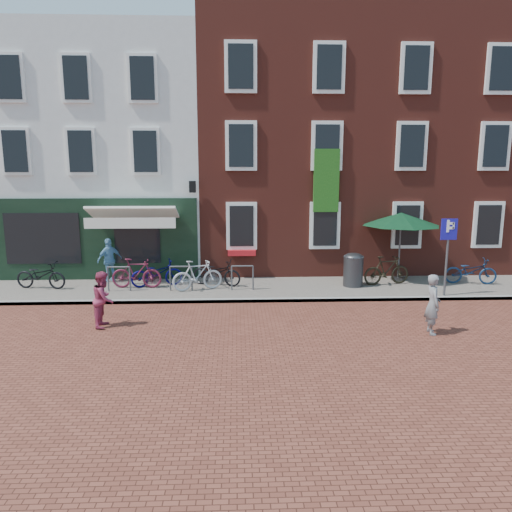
{
  "coord_description": "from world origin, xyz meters",
  "views": [
    {
      "loc": [
        0.33,
        -14.12,
        4.08
      ],
      "look_at": [
        0.94,
        1.17,
        1.23
      ],
      "focal_mm": 33.69,
      "sensor_mm": 36.0,
      "label": 1
    }
  ],
  "objects_px": {
    "parking_sign": "(448,243)",
    "woman": "(433,304)",
    "cafe_person": "(110,260)",
    "litter_bin": "(353,268)",
    "bicycle_3": "(197,275)",
    "boy": "(104,299)",
    "bicycle_0": "(41,275)",
    "parasol": "(401,217)",
    "bicycle_2": "(157,273)",
    "bicycle_6": "(471,271)",
    "bicycle_1": "(137,273)",
    "bicycle_4": "(217,272)",
    "bicycle_5": "(387,270)"
  },
  "relations": [
    {
      "from": "bicycle_6",
      "to": "bicycle_3",
      "type": "bearing_deg",
      "value": 103.1
    },
    {
      "from": "woman",
      "to": "bicycle_2",
      "type": "height_order",
      "value": "woman"
    },
    {
      "from": "parking_sign",
      "to": "cafe_person",
      "type": "relative_size",
      "value": 1.58
    },
    {
      "from": "woman",
      "to": "bicycle_4",
      "type": "bearing_deg",
      "value": 53.72
    },
    {
      "from": "bicycle_0",
      "to": "bicycle_2",
      "type": "distance_m",
      "value": 3.79
    },
    {
      "from": "woman",
      "to": "bicycle_0",
      "type": "relative_size",
      "value": 0.88
    },
    {
      "from": "woman",
      "to": "bicycle_6",
      "type": "bearing_deg",
      "value": -30.46
    },
    {
      "from": "boy",
      "to": "cafe_person",
      "type": "height_order",
      "value": "cafe_person"
    },
    {
      "from": "bicycle_5",
      "to": "bicycle_0",
      "type": "bearing_deg",
      "value": 79.25
    },
    {
      "from": "woman",
      "to": "bicycle_3",
      "type": "height_order",
      "value": "woman"
    },
    {
      "from": "bicycle_6",
      "to": "boy",
      "type": "bearing_deg",
      "value": 117.98
    },
    {
      "from": "litter_bin",
      "to": "woman",
      "type": "distance_m",
      "value": 4.57
    },
    {
      "from": "cafe_person",
      "to": "litter_bin",
      "type": "bearing_deg",
      "value": 133.37
    },
    {
      "from": "litter_bin",
      "to": "parasol",
      "type": "relative_size",
      "value": 0.45
    },
    {
      "from": "parking_sign",
      "to": "bicycle_3",
      "type": "xyz_separation_m",
      "value": [
        -7.8,
        0.98,
        -1.17
      ]
    },
    {
      "from": "cafe_person",
      "to": "parasol",
      "type": "bearing_deg",
      "value": 139.17
    },
    {
      "from": "bicycle_0",
      "to": "bicycle_1",
      "type": "distance_m",
      "value": 3.15
    },
    {
      "from": "bicycle_4",
      "to": "bicycle_6",
      "type": "height_order",
      "value": "same"
    },
    {
      "from": "bicycle_0",
      "to": "bicycle_6",
      "type": "bearing_deg",
      "value": -79.82
    },
    {
      "from": "woman",
      "to": "bicycle_5",
      "type": "bearing_deg",
      "value": 0.77
    },
    {
      "from": "boy",
      "to": "bicycle_0",
      "type": "distance_m",
      "value": 4.76
    },
    {
      "from": "bicycle_1",
      "to": "bicycle_3",
      "type": "bearing_deg",
      "value": -97.58
    },
    {
      "from": "parasol",
      "to": "bicycle_4",
      "type": "relative_size",
      "value": 1.59
    },
    {
      "from": "parasol",
      "to": "bicycle_3",
      "type": "height_order",
      "value": "parasol"
    },
    {
      "from": "woman",
      "to": "bicycle_2",
      "type": "bearing_deg",
      "value": 62.44
    },
    {
      "from": "bicycle_0",
      "to": "bicycle_3",
      "type": "height_order",
      "value": "bicycle_3"
    },
    {
      "from": "bicycle_5",
      "to": "bicycle_6",
      "type": "xyz_separation_m",
      "value": [
        2.93,
        -0.0,
        -0.05
      ]
    },
    {
      "from": "woman",
      "to": "bicycle_6",
      "type": "height_order",
      "value": "woman"
    },
    {
      "from": "bicycle_2",
      "to": "bicycle_6",
      "type": "bearing_deg",
      "value": -106.73
    },
    {
      "from": "cafe_person",
      "to": "boy",
      "type": "bearing_deg",
      "value": 62.78
    },
    {
      "from": "bicycle_0",
      "to": "bicycle_1",
      "type": "relative_size",
      "value": 1.03
    },
    {
      "from": "bicycle_3",
      "to": "bicycle_5",
      "type": "xyz_separation_m",
      "value": [
        6.41,
        0.5,
        0.0
      ]
    },
    {
      "from": "litter_bin",
      "to": "bicycle_4",
      "type": "bearing_deg",
      "value": 176.73
    },
    {
      "from": "parasol",
      "to": "litter_bin",
      "type": "bearing_deg",
      "value": -155.86
    },
    {
      "from": "parking_sign",
      "to": "woman",
      "type": "height_order",
      "value": "parking_sign"
    },
    {
      "from": "woman",
      "to": "bicycle_4",
      "type": "height_order",
      "value": "woman"
    },
    {
      "from": "parasol",
      "to": "bicycle_3",
      "type": "distance_m",
      "value": 7.36
    },
    {
      "from": "bicycle_1",
      "to": "litter_bin",
      "type": "bearing_deg",
      "value": -87.13
    },
    {
      "from": "parasol",
      "to": "cafe_person",
      "type": "bearing_deg",
      "value": 178.88
    },
    {
      "from": "litter_bin",
      "to": "parking_sign",
      "type": "height_order",
      "value": "parking_sign"
    },
    {
      "from": "bicycle_0",
      "to": "bicycle_2",
      "type": "xyz_separation_m",
      "value": [
        3.78,
        0.16,
        0.0
      ]
    },
    {
      "from": "bicycle_4",
      "to": "bicycle_6",
      "type": "xyz_separation_m",
      "value": [
        8.74,
        -0.13,
        0.0
      ]
    },
    {
      "from": "litter_bin",
      "to": "bicycle_1",
      "type": "bearing_deg",
      "value": 179.82
    },
    {
      "from": "parking_sign",
      "to": "cafe_person",
      "type": "height_order",
      "value": "parking_sign"
    },
    {
      "from": "litter_bin",
      "to": "bicycle_4",
      "type": "height_order",
      "value": "litter_bin"
    },
    {
      "from": "litter_bin",
      "to": "bicycle_2",
      "type": "bearing_deg",
      "value": 178.06
    },
    {
      "from": "parking_sign",
      "to": "woman",
      "type": "distance_m",
      "value": 3.71
    },
    {
      "from": "bicycle_2",
      "to": "bicycle_5",
      "type": "xyz_separation_m",
      "value": [
        7.82,
        -0.08,
        0.05
      ]
    },
    {
      "from": "woman",
      "to": "bicycle_3",
      "type": "xyz_separation_m",
      "value": [
        -6.11,
        4.12,
        -0.15
      ]
    },
    {
      "from": "cafe_person",
      "to": "bicycle_4",
      "type": "relative_size",
      "value": 0.89
    }
  ]
}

